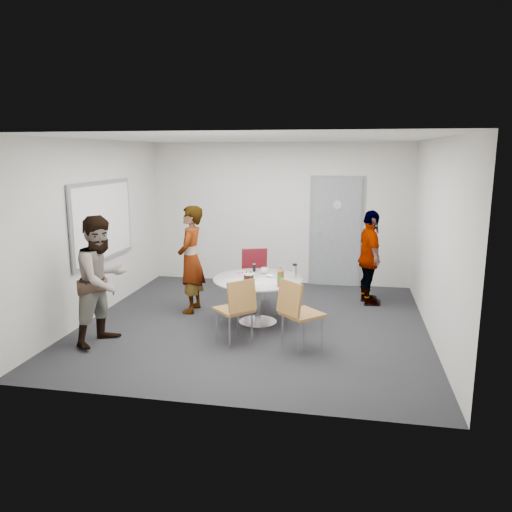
% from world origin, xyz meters
% --- Properties ---
extents(floor, '(5.00, 5.00, 0.00)m').
position_xyz_m(floor, '(0.00, 0.00, 0.00)').
color(floor, black).
rests_on(floor, ground).
extents(ceiling, '(5.00, 5.00, 0.00)m').
position_xyz_m(ceiling, '(0.00, 0.00, 2.70)').
color(ceiling, silver).
rests_on(ceiling, wall_back).
extents(wall_back, '(5.00, 0.00, 5.00)m').
position_xyz_m(wall_back, '(0.00, 2.50, 1.35)').
color(wall_back, silver).
rests_on(wall_back, floor).
extents(wall_left, '(0.00, 5.00, 5.00)m').
position_xyz_m(wall_left, '(-2.50, 0.00, 1.35)').
color(wall_left, silver).
rests_on(wall_left, floor).
extents(wall_right, '(0.00, 5.00, 5.00)m').
position_xyz_m(wall_right, '(2.50, 0.00, 1.35)').
color(wall_right, silver).
rests_on(wall_right, floor).
extents(wall_front, '(5.00, 0.00, 5.00)m').
position_xyz_m(wall_front, '(0.00, -2.50, 1.35)').
color(wall_front, silver).
rests_on(wall_front, floor).
extents(door, '(1.02, 0.17, 2.12)m').
position_xyz_m(door, '(1.10, 2.48, 1.03)').
color(door, slate).
rests_on(door, wall_back).
extents(whiteboard, '(0.04, 1.90, 1.25)m').
position_xyz_m(whiteboard, '(-2.46, 0.20, 1.45)').
color(whiteboard, gray).
rests_on(whiteboard, wall_left).
extents(table, '(1.32, 1.32, 0.98)m').
position_xyz_m(table, '(0.06, 0.03, 0.59)').
color(table, silver).
rests_on(table, floor).
extents(chair_near_left, '(0.62, 0.62, 0.89)m').
position_xyz_m(chair_near_left, '(-0.07, -0.85, 0.55)').
color(chair_near_left, brown).
rests_on(chair_near_left, floor).
extents(chair_near_right, '(0.65, 0.65, 0.94)m').
position_xyz_m(chair_near_right, '(0.72, -0.94, 0.58)').
color(chair_near_right, brown).
rests_on(chair_near_right, floor).
extents(chair_far, '(0.57, 0.60, 0.94)m').
position_xyz_m(chair_far, '(-0.17, 0.96, 0.57)').
color(chair_far, maroon).
rests_on(chair_far, floor).
extents(person_main, '(0.42, 0.63, 1.70)m').
position_xyz_m(person_main, '(-1.11, 0.40, 0.85)').
color(person_main, '#A5C6EA').
rests_on(person_main, floor).
extents(person_left, '(0.87, 0.99, 1.72)m').
position_xyz_m(person_left, '(-1.84, -1.10, 0.86)').
color(person_left, white).
rests_on(person_left, floor).
extents(person_right, '(0.58, 0.99, 1.58)m').
position_xyz_m(person_right, '(1.69, 1.34, 0.79)').
color(person_right, black).
rests_on(person_right, floor).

